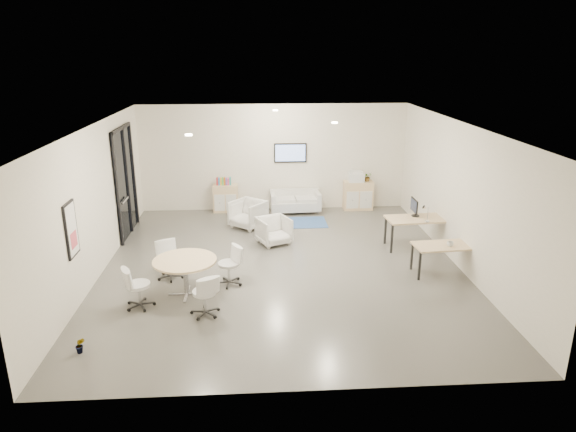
% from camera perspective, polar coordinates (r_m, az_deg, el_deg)
% --- Properties ---
extents(room_shell, '(9.60, 10.60, 4.80)m').
position_cam_1_polar(room_shell, '(11.20, -0.72, 1.90)').
color(room_shell, '#585650').
rests_on(room_shell, ground).
extents(glass_door, '(0.09, 1.90, 2.85)m').
position_cam_1_polar(glass_door, '(14.06, -17.64, 3.97)').
color(glass_door, black).
rests_on(glass_door, room_shell).
extents(artwork, '(0.05, 0.54, 1.04)m').
position_cam_1_polar(artwork, '(10.27, -22.94, -1.42)').
color(artwork, black).
rests_on(artwork, room_shell).
extents(wall_tv, '(0.98, 0.06, 0.58)m').
position_cam_1_polar(wall_tv, '(15.53, 0.26, 7.03)').
color(wall_tv, black).
rests_on(wall_tv, room_shell).
extents(ceiling_spots, '(3.14, 4.14, 0.03)m').
position_cam_1_polar(ceiling_spots, '(11.69, -1.97, 10.48)').
color(ceiling_spots, '#FFEAC6').
rests_on(ceiling_spots, room_shell).
extents(sideboard_left, '(0.74, 0.39, 0.84)m').
position_cam_1_polar(sideboard_left, '(15.66, -6.95, 1.96)').
color(sideboard_left, '#D9B483').
rests_on(sideboard_left, room_shell).
extents(sideboard_right, '(0.88, 0.43, 0.88)m').
position_cam_1_polar(sideboard_right, '(15.92, 7.79, 2.29)').
color(sideboard_right, '#D9B483').
rests_on(sideboard_right, room_shell).
extents(books, '(0.44, 0.14, 0.22)m').
position_cam_1_polar(books, '(15.53, -7.16, 3.84)').
color(books, red).
rests_on(books, sideboard_left).
extents(printer, '(0.47, 0.39, 0.33)m').
position_cam_1_polar(printer, '(15.75, 7.56, 4.38)').
color(printer, white).
rests_on(printer, sideboard_right).
extents(loveseat, '(1.52, 0.81, 0.56)m').
position_cam_1_polar(loveseat, '(15.56, 0.79, 1.56)').
color(loveseat, silver).
rests_on(loveseat, room_shell).
extents(blue_rug, '(1.52, 1.02, 0.01)m').
position_cam_1_polar(blue_rug, '(14.64, 1.32, -0.73)').
color(blue_rug, '#2D488C').
rests_on(blue_rug, room_shell).
extents(armchair_left, '(1.11, 1.11, 0.84)m').
position_cam_1_polar(armchair_left, '(14.20, -4.48, 0.37)').
color(armchair_left, silver).
rests_on(armchair_left, room_shell).
extents(armchair_right, '(0.96, 0.93, 0.76)m').
position_cam_1_polar(armchair_right, '(12.97, -1.58, -1.49)').
color(armchair_right, silver).
rests_on(armchair_right, room_shell).
extents(desk_rear, '(1.54, 0.85, 0.77)m').
position_cam_1_polar(desk_rear, '(13.00, 14.13, -0.54)').
color(desk_rear, '#D9B483').
rests_on(desk_rear, room_shell).
extents(desk_front, '(1.35, 0.75, 0.68)m').
position_cam_1_polar(desk_front, '(11.65, 16.95, -3.40)').
color(desk_front, '#D9B483').
rests_on(desk_front, room_shell).
extents(monitor, '(0.20, 0.50, 0.44)m').
position_cam_1_polar(monitor, '(13.03, 13.87, 0.97)').
color(monitor, black).
rests_on(monitor, desk_rear).
extents(round_table, '(1.26, 1.26, 0.77)m').
position_cam_1_polar(round_table, '(10.38, -11.38, -5.20)').
color(round_table, '#D9B483').
rests_on(round_table, room_shell).
extents(meeting_chairs, '(2.45, 2.45, 0.82)m').
position_cam_1_polar(meeting_chairs, '(10.49, -11.29, -6.57)').
color(meeting_chairs, white).
rests_on(meeting_chairs, room_shell).
extents(plant_cabinet, '(0.34, 0.35, 0.22)m').
position_cam_1_polar(plant_cabinet, '(15.83, 8.81, 4.23)').
color(plant_cabinet, '#3F7F3F').
rests_on(plant_cabinet, sideboard_right).
extents(plant_floor, '(0.18, 0.29, 0.12)m').
position_cam_1_polar(plant_floor, '(9.26, -22.05, -13.57)').
color(plant_floor, '#3F7F3F').
rests_on(plant_floor, room_shell).
extents(cup, '(0.15, 0.13, 0.14)m').
position_cam_1_polar(cup, '(11.55, 17.58, -2.92)').
color(cup, white).
rests_on(cup, desk_front).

